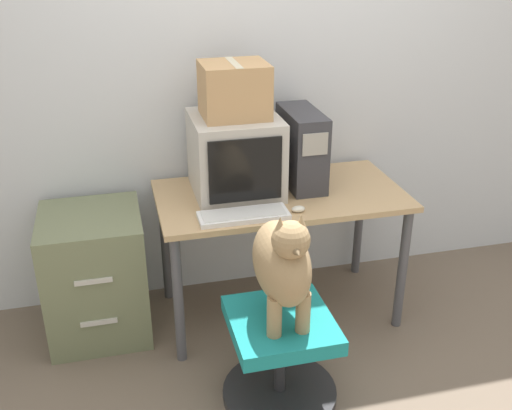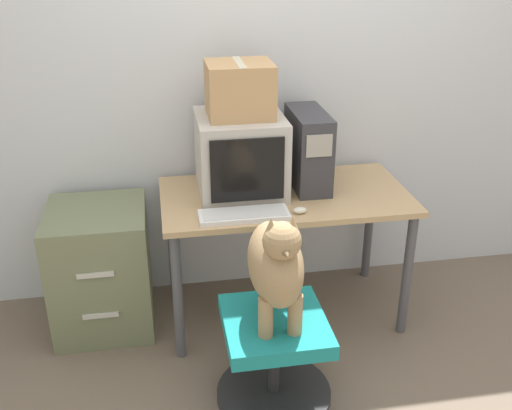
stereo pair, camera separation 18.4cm
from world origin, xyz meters
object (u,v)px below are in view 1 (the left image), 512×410
object	(u,v)px
cardboard_box	(234,90)
pc_tower	(301,148)
office_chair	(280,355)
keyboard	(244,215)
filing_cabinet	(96,274)
dog	(283,262)
crt_monitor	(235,155)

from	to	relation	value
cardboard_box	pc_tower	bearing A→B (deg)	2.68
pc_tower	cardboard_box	size ratio (longest dim) A/B	1.30
pc_tower	office_chair	xyz separation A→B (m)	(-0.32, -0.76, -0.69)
pc_tower	keyboard	bearing A→B (deg)	-139.16
keyboard	filing_cabinet	size ratio (longest dim) A/B	0.64
pc_tower	dog	size ratio (longest dim) A/B	0.77
dog	cardboard_box	distance (m)	0.93
crt_monitor	keyboard	distance (m)	0.37
crt_monitor	office_chair	distance (m)	1.02
crt_monitor	dog	world-z (taller)	crt_monitor
dog	keyboard	bearing A→B (deg)	98.86
pc_tower	filing_cabinet	bearing A→B (deg)	-178.54
filing_cabinet	cardboard_box	world-z (taller)	cardboard_box
keyboard	filing_cabinet	xyz separation A→B (m)	(-0.72, 0.31, -0.40)
pc_tower	dog	bearing A→B (deg)	-112.91
filing_cabinet	keyboard	bearing A→B (deg)	-23.24
office_chair	cardboard_box	distance (m)	1.27
crt_monitor	filing_cabinet	size ratio (longest dim) A/B	0.68
crt_monitor	cardboard_box	bearing A→B (deg)	90.00
filing_cabinet	dog	bearing A→B (deg)	-43.15
filing_cabinet	cardboard_box	distance (m)	1.19
crt_monitor	cardboard_box	distance (m)	0.33
crt_monitor	keyboard	size ratio (longest dim) A/B	1.06
pc_tower	filing_cabinet	world-z (taller)	pc_tower
pc_tower	cardboard_box	xyz separation A→B (m)	(-0.36, -0.02, 0.33)
pc_tower	keyboard	xyz separation A→B (m)	(-0.39, -0.34, -0.19)
keyboard	cardboard_box	xyz separation A→B (m)	(0.03, 0.32, 0.52)
crt_monitor	dog	size ratio (longest dim) A/B	0.84
pc_tower	dog	distance (m)	0.86
pc_tower	keyboard	distance (m)	0.55
pc_tower	cardboard_box	bearing A→B (deg)	-177.32
office_chair	cardboard_box	size ratio (longest dim) A/B	1.65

